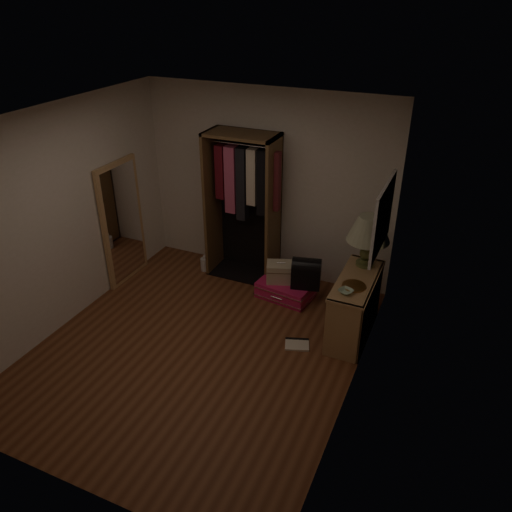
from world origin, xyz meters
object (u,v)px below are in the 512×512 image
(console_bookshelf, at_px, (355,303))
(floor_mirror, at_px, (123,223))
(table_lamp, at_px, (369,230))
(white_jug, at_px, (205,264))
(black_bag, at_px, (306,272))
(open_wardrobe, at_px, (245,194))
(pink_suitcase, at_px, (286,289))
(train_case, at_px, (281,272))

(console_bookshelf, height_order, floor_mirror, floor_mirror)
(table_lamp, distance_m, white_jug, 2.60)
(console_bookshelf, relative_size, white_jug, 4.78)
(black_bag, distance_m, table_lamp, 1.09)
(open_wardrobe, distance_m, floor_mirror, 1.70)
(open_wardrobe, height_order, pink_suitcase, open_wardrobe)
(open_wardrobe, relative_size, pink_suitcase, 2.63)
(console_bookshelf, bearing_deg, table_lamp, 89.16)
(black_bag, bearing_deg, table_lamp, -19.38)
(black_bag, height_order, white_jug, black_bag)
(table_lamp, bearing_deg, console_bookshelf, -90.84)
(open_wardrobe, xyz_separation_m, floor_mirror, (-1.47, -0.77, -0.37))
(console_bookshelf, relative_size, pink_suitcase, 1.44)
(train_case, distance_m, black_bag, 0.35)
(console_bookshelf, distance_m, black_bag, 0.84)
(pink_suitcase, xyz_separation_m, black_bag, (0.27, 0.01, 0.32))
(white_jug, bearing_deg, floor_mirror, -146.41)
(train_case, relative_size, table_lamp, 0.70)
(console_bookshelf, bearing_deg, train_case, 160.38)
(table_lamp, bearing_deg, black_bag, 173.87)
(floor_mirror, relative_size, pink_suitcase, 2.18)
(black_bag, bearing_deg, white_jug, 161.01)
(train_case, height_order, table_lamp, table_lamp)
(pink_suitcase, distance_m, table_lamp, 1.50)
(open_wardrobe, relative_size, black_bag, 4.90)
(black_bag, bearing_deg, open_wardrobe, 148.81)
(pink_suitcase, xyz_separation_m, white_jug, (-1.33, 0.17, -0.01))
(floor_mirror, distance_m, table_lamp, 3.28)
(open_wardrobe, bearing_deg, console_bookshelf, -22.34)
(table_lamp, bearing_deg, white_jug, 174.14)
(open_wardrobe, distance_m, black_bag, 1.34)
(train_case, relative_size, black_bag, 1.08)
(console_bookshelf, xyz_separation_m, black_bag, (-0.74, 0.39, 0.03))
(console_bookshelf, height_order, pink_suitcase, console_bookshelf)
(pink_suitcase, xyz_separation_m, train_case, (-0.08, 0.01, 0.24))
(floor_mirror, height_order, white_jug, floor_mirror)
(train_case, bearing_deg, pink_suitcase, -24.03)
(open_wardrobe, bearing_deg, pink_suitcase, -24.35)
(table_lamp, xyz_separation_m, white_jug, (-2.34, 0.24, -1.11))
(console_bookshelf, xyz_separation_m, floor_mirror, (-3.24, -0.05, 0.46))
(console_bookshelf, distance_m, floor_mirror, 3.27)
(console_bookshelf, xyz_separation_m, train_case, (-1.09, 0.39, -0.04))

